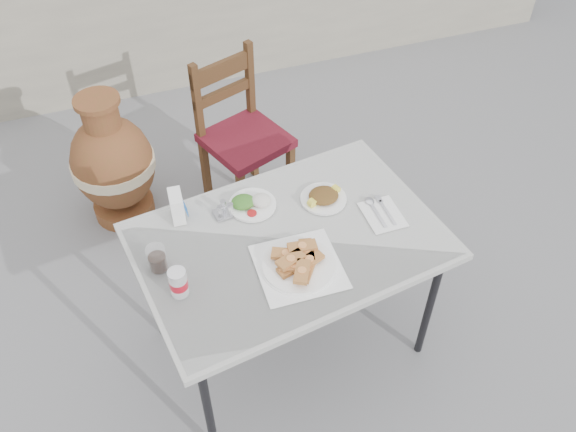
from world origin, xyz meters
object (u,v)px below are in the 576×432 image
object	(u,v)px
salad_chopped_plate	(324,197)
napkin_holder	(177,206)
cafe_table	(289,247)
soda_can	(178,283)
cola_glass	(157,260)
condiment_caddy	(225,210)
pide_plate	(299,262)
salad_rice_plate	(252,203)
terracotta_urn	(113,164)
chair	(241,135)

from	to	relation	value
salad_chopped_plate	napkin_holder	xyz separation A→B (m)	(-0.59, 0.10, 0.05)
cafe_table	napkin_holder	xyz separation A→B (m)	(-0.39, 0.26, 0.11)
soda_can	cola_glass	xyz separation A→B (m)	(-0.05, 0.14, -0.01)
cola_glass	condiment_caddy	size ratio (longest dim) A/B	1.09
cafe_table	pide_plate	xyz separation A→B (m)	(-0.02, -0.15, 0.08)
salad_rice_plate	terracotta_urn	distance (m)	1.11
cola_glass	terracotta_urn	bearing A→B (deg)	94.45
salad_chopped_plate	chair	xyz separation A→B (m)	(-0.12, 0.86, -0.27)
pide_plate	cola_glass	bearing A→B (deg)	161.03
salad_rice_plate	salad_chopped_plate	xyz separation A→B (m)	(0.29, -0.06, -0.00)
condiment_caddy	terracotta_urn	distance (m)	1.07
soda_can	condiment_caddy	world-z (taller)	soda_can
cafe_table	chair	size ratio (longest dim) A/B	1.43
salad_rice_plate	condiment_caddy	size ratio (longest dim) A/B	2.05
salad_chopped_plate	condiment_caddy	distance (m)	0.42
pide_plate	napkin_holder	distance (m)	0.55
cafe_table	terracotta_urn	world-z (taller)	terracotta_urn
salad_chopped_plate	terracotta_urn	distance (m)	1.32
salad_rice_plate	terracotta_urn	xyz separation A→B (m)	(-0.51, 0.91, -0.38)
salad_chopped_plate	pide_plate	bearing A→B (deg)	-125.93
napkin_holder	terracotta_urn	bearing A→B (deg)	108.00
salad_rice_plate	chair	bearing A→B (deg)	77.67
cafe_table	salad_chopped_plate	bearing A→B (deg)	37.38
cafe_table	cola_glass	distance (m)	0.52
soda_can	terracotta_urn	size ratio (longest dim) A/B	0.15
cola_glass	chair	xyz separation A→B (m)	(0.60, 1.00, -0.30)
salad_rice_plate	soda_can	size ratio (longest dim) A/B	1.68
cafe_table	pide_plate	bearing A→B (deg)	-95.79
cafe_table	salad_rice_plate	bearing A→B (deg)	110.91
napkin_holder	chair	world-z (taller)	chair
terracotta_urn	condiment_caddy	bearing A→B (deg)	-66.73
salad_rice_plate	napkin_holder	world-z (taller)	napkin_holder
soda_can	salad_rice_plate	bearing A→B (deg)	42.50
pide_plate	napkin_holder	size ratio (longest dim) A/B	2.63
soda_can	pide_plate	bearing A→B (deg)	-3.55
cafe_table	pide_plate	size ratio (longest dim) A/B	3.97
salad_chopped_plate	terracotta_urn	bearing A→B (deg)	129.59
cafe_table	soda_can	bearing A→B (deg)	-165.24
soda_can	cola_glass	size ratio (longest dim) A/B	1.12
cafe_table	condiment_caddy	xyz separation A→B (m)	(-0.20, 0.21, 0.07)
salad_chopped_plate	soda_can	world-z (taller)	soda_can
salad_rice_plate	salad_chopped_plate	world-z (taller)	salad_rice_plate
cola_glass	napkin_holder	bearing A→B (deg)	62.01
pide_plate	terracotta_urn	world-z (taller)	pide_plate
cola_glass	condiment_caddy	xyz separation A→B (m)	(0.31, 0.19, -0.03)
napkin_holder	terracotta_urn	xyz separation A→B (m)	(-0.21, 0.88, -0.42)
pide_plate	salad_rice_plate	world-z (taller)	pide_plate
salad_rice_plate	soda_can	distance (m)	0.51
salad_rice_plate	chair	xyz separation A→B (m)	(0.17, 0.80, -0.28)
cola_glass	napkin_holder	size ratio (longest dim) A/B	0.86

